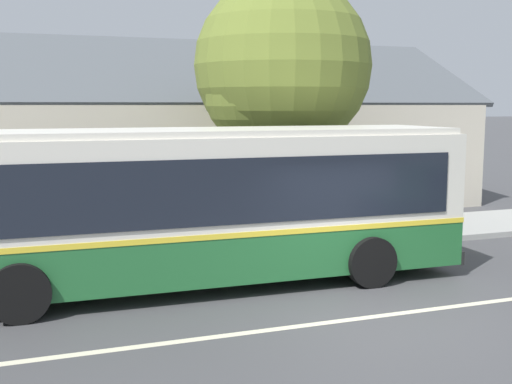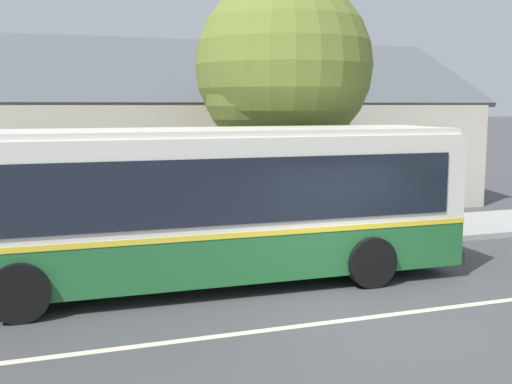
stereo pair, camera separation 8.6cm
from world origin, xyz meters
name	(u,v)px [view 2 (the right image)]	position (x,y,z in m)	size (l,w,h in m)	color
ground_plane	(372,317)	(0.00, 0.00, 0.00)	(300.00, 300.00, 0.00)	#424244
sidewalk_far	(253,241)	(0.00, 6.00, 0.07)	(60.00, 3.00, 0.15)	#9E9E99
lane_divider_stripe	(372,317)	(0.00, 0.00, 0.00)	(60.00, 0.16, 0.01)	beige
community_building	(150,150)	(-1.18, 13.95, 1.91)	(22.20, 9.83, 6.90)	beige
transit_bus	(185,203)	(-2.49, 2.90, 1.65)	(11.11, 2.91, 3.07)	#236633
street_tree_primary	(279,71)	(0.94, 6.64, 4.41)	(4.61, 4.61, 6.84)	#4C3828
bus_stop_sign	(417,178)	(4.14, 4.99, 1.64)	(0.36, 0.07, 2.40)	gray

